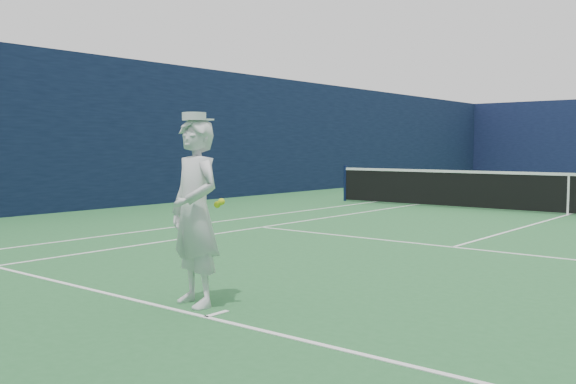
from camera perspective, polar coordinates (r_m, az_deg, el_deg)
name	(u,v)px	position (r m, az deg, el deg)	size (l,w,h in m)	color
ground	(568,215)	(16.71, 23.61, -1.88)	(80.00, 80.00, 0.00)	#266432
court_markings	(568,215)	(16.71, 23.61, -1.87)	(11.03, 23.83, 0.01)	white
windscreen_fence	(570,131)	(16.64, 23.80, 4.99)	(20.12, 36.12, 4.00)	#0E1433
tennis_net	(568,192)	(16.67, 23.66, 0.02)	(12.88, 0.09, 1.07)	#141E4C
tennis_player	(195,212)	(6.57, -8.26, -1.77)	(0.77, 0.63, 1.96)	white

